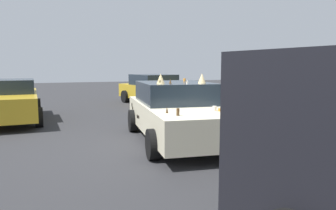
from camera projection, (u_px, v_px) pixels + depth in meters
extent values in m
plane|color=#2D2D30|center=(179.00, 141.00, 7.94)|extent=(60.00, 60.00, 0.00)
cube|color=beige|center=(180.00, 117.00, 7.87)|extent=(4.74, 2.35, 0.65)
cube|color=#1E2833|center=(175.00, 92.00, 8.22)|extent=(2.35, 1.93, 0.51)
cylinder|color=black|center=(241.00, 139.00, 6.77)|extent=(0.63, 0.29, 0.61)
cylinder|color=black|center=(153.00, 144.00, 6.32)|extent=(0.63, 0.29, 0.61)
cylinder|color=black|center=(197.00, 118.00, 9.49)|extent=(0.63, 0.29, 0.61)
cylinder|color=black|center=(133.00, 121.00, 9.04)|extent=(0.63, 0.29, 0.61)
ellipsoid|color=black|center=(211.00, 120.00, 8.40)|extent=(0.19, 0.04, 0.11)
ellipsoid|color=black|center=(139.00, 117.00, 8.16)|extent=(0.16, 0.04, 0.09)
ellipsoid|color=black|center=(156.00, 140.00, 6.14)|extent=(0.13, 0.03, 0.08)
ellipsoid|color=black|center=(133.00, 108.00, 9.21)|extent=(0.14, 0.04, 0.10)
ellipsoid|color=black|center=(191.00, 104.00, 9.92)|extent=(0.12, 0.03, 0.09)
ellipsoid|color=black|center=(137.00, 116.00, 8.37)|extent=(0.19, 0.04, 0.10)
ellipsoid|color=black|center=(132.00, 105.00, 9.31)|extent=(0.14, 0.04, 0.13)
ellipsoid|color=black|center=(132.00, 113.00, 9.36)|extent=(0.19, 0.04, 0.09)
ellipsoid|color=black|center=(211.00, 114.00, 8.33)|extent=(0.17, 0.04, 0.15)
ellipsoid|color=black|center=(248.00, 132.00, 6.46)|extent=(0.13, 0.03, 0.14)
ellipsoid|color=black|center=(227.00, 127.00, 7.43)|extent=(0.12, 0.03, 0.11)
ellipsoid|color=black|center=(216.00, 116.00, 8.05)|extent=(0.18, 0.04, 0.09)
cylinder|color=#51381E|center=(178.00, 112.00, 6.02)|extent=(0.08, 0.08, 0.14)
cylinder|color=orange|center=(220.00, 110.00, 6.60)|extent=(0.09, 0.09, 0.06)
cone|color=#51381E|center=(167.00, 110.00, 6.36)|extent=(0.05, 0.05, 0.13)
cylinder|color=silver|center=(240.00, 114.00, 5.94)|extent=(0.12, 0.12, 0.10)
sphere|color=#51381E|center=(235.00, 111.00, 6.45)|extent=(0.07, 0.07, 0.07)
sphere|color=tan|center=(238.00, 115.00, 5.95)|extent=(0.06, 0.06, 0.06)
sphere|color=gray|center=(235.00, 115.00, 5.85)|extent=(0.08, 0.08, 0.08)
cone|color=tan|center=(225.00, 108.00, 6.70)|extent=(0.07, 0.07, 0.10)
cylinder|color=silver|center=(215.00, 108.00, 6.66)|extent=(0.12, 0.12, 0.10)
cone|color=tan|center=(233.00, 113.00, 6.08)|extent=(0.12, 0.12, 0.09)
cylinder|color=orange|center=(184.00, 80.00, 8.90)|extent=(0.10, 0.10, 0.07)
cone|color=#51381E|center=(170.00, 81.00, 7.66)|extent=(0.08, 0.08, 0.11)
cone|color=#A87A38|center=(187.00, 82.00, 7.86)|extent=(0.08, 0.08, 0.06)
cylinder|color=tan|center=(160.00, 82.00, 7.43)|extent=(0.06, 0.06, 0.09)
cylinder|color=gray|center=(162.00, 80.00, 8.47)|extent=(0.08, 0.08, 0.08)
cone|color=silver|center=(187.00, 81.00, 7.42)|extent=(0.05, 0.05, 0.12)
cone|color=#D8BC7F|center=(202.00, 78.00, 7.72)|extent=(0.19, 0.19, 0.24)
cone|color=#D8BC7F|center=(161.00, 79.00, 7.48)|extent=(0.19, 0.19, 0.24)
cube|color=gold|center=(9.00, 104.00, 10.60)|extent=(4.62, 1.87, 0.69)
cube|color=#1E2833|center=(8.00, 86.00, 10.65)|extent=(1.93, 1.64, 0.44)
cylinder|color=black|center=(39.00, 117.00, 9.68)|extent=(0.61, 0.24, 0.60)
cylinder|color=black|center=(38.00, 106.00, 12.27)|extent=(0.61, 0.24, 0.60)
cube|color=gold|center=(155.00, 92.00, 15.50)|extent=(4.65, 2.64, 0.65)
cube|color=#1E2833|center=(153.00, 80.00, 15.55)|extent=(2.28, 2.03, 0.51)
cylinder|color=black|center=(187.00, 99.00, 14.88)|extent=(0.64, 0.33, 0.61)
cylinder|color=black|center=(152.00, 102.00, 13.90)|extent=(0.64, 0.33, 0.61)
cylinder|color=black|center=(157.00, 95.00, 17.16)|extent=(0.64, 0.33, 0.61)
cylinder|color=black|center=(125.00, 96.00, 16.19)|extent=(0.64, 0.33, 0.61)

